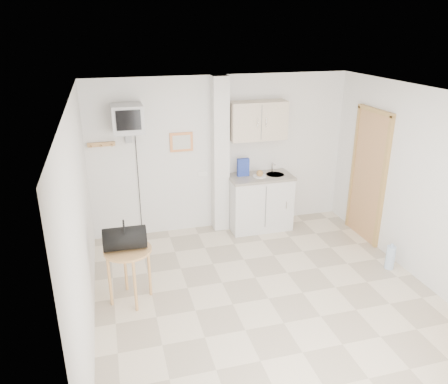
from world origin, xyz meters
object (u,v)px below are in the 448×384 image
object	(u,v)px
crt_television	(128,120)
round_table	(128,257)
water_bottle	(390,257)
duffel_bag	(125,238)

from	to	relation	value
crt_television	round_table	distance (m)	2.09
round_table	water_bottle	size ratio (longest dim) A/B	1.86
duffel_bag	water_bottle	xyz separation A→B (m)	(3.57, -0.21, -0.68)
round_table	duffel_bag	world-z (taller)	duffel_bag
round_table	water_bottle	xyz separation A→B (m)	(3.55, -0.20, -0.43)
duffel_bag	round_table	bearing A→B (deg)	-36.12
water_bottle	duffel_bag	bearing A→B (deg)	176.58
round_table	duffel_bag	distance (m)	0.25
crt_television	round_table	world-z (taller)	crt_television
water_bottle	round_table	bearing A→B (deg)	176.81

